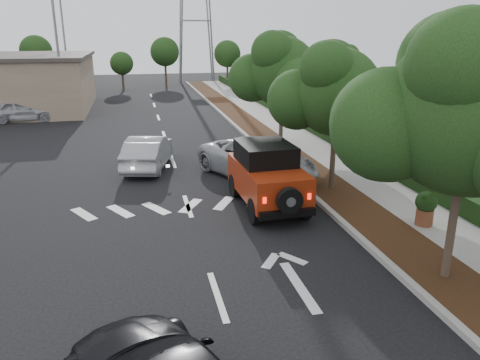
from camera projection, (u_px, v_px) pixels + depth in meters
name	position (u px, v px, depth m)	size (l,w,h in m)	color
ground	(218.00, 296.00, 10.85)	(120.00, 120.00, 0.00)	black
curb	(267.00, 155.00, 22.94)	(0.20, 70.00, 0.15)	#9E9B93
planting_strip	(286.00, 154.00, 23.16)	(1.80, 70.00, 0.12)	black
sidewalk	(322.00, 152.00, 23.56)	(2.00, 70.00, 0.12)	gray
hedge	(349.00, 144.00, 23.75)	(0.80, 70.00, 0.80)	black
transmission_tower	(197.00, 82.00, 56.71)	(7.00, 4.00, 28.00)	slate
street_tree_near	(444.00, 280.00, 11.56)	(3.80, 3.80, 5.92)	black
street_tree_mid	(331.00, 190.00, 18.07)	(3.20, 3.20, 5.32)	black
street_tree_far	(280.00, 150.00, 24.11)	(3.40, 3.40, 5.62)	black
light_pole_a	(66.00, 116.00, 33.65)	(2.00, 0.22, 9.00)	slate
light_pole_b	(70.00, 95.00, 44.59)	(2.00, 0.22, 9.00)	slate
red_jeep	(266.00, 174.00, 16.22)	(2.05, 4.37, 2.21)	black
silver_suv_ahead	(257.00, 160.00, 19.33)	(2.63, 5.71, 1.59)	#A6A9AE
silver_sedan_oncoming	(148.00, 152.00, 20.82)	(1.55, 4.46, 1.47)	#9EA0A5
parked_suv	(22.00, 110.00, 31.59)	(1.76, 4.38, 1.49)	#A8AAB0
terracotta_planter	(426.00, 205.00, 14.36)	(0.66, 0.66, 1.15)	brown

